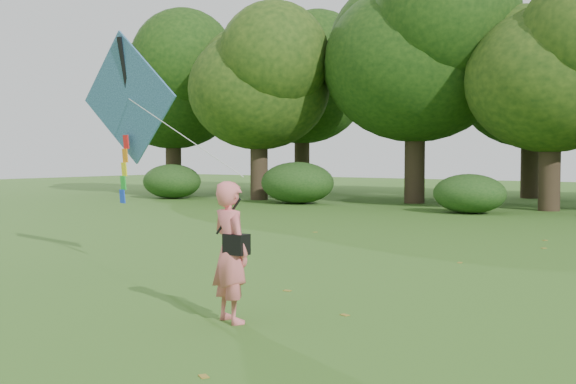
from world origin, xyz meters
The scene contains 6 objects.
ground centered at (0.00, 0.00, 0.00)m, with size 100.00×100.00×0.00m, color #265114.
man_kite_flyer centered at (-0.21, -0.81, 0.90)m, with size 0.65×0.43×1.79m, color #E76C70.
crossbody_bag centered at (-0.09, -0.84, 1.01)m, with size 0.43×0.20×0.71m.
flying_kite centered at (-4.68, 1.58, 3.13)m, with size 5.98×2.79×3.22m.
shrub_band centered at (-0.72, 17.60, 0.86)m, with size 39.15×3.22×1.88m.
fallen_leaves centered at (0.27, 5.05, 0.01)m, with size 10.52×13.18×0.01m.
Camera 1 is at (5.62, -7.79, 2.13)m, focal length 45.00 mm.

